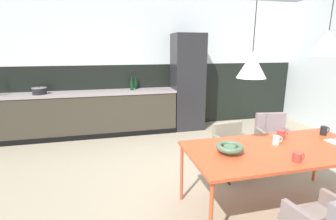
% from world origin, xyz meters
% --- Properties ---
extents(ground_plane, '(9.23, 9.23, 0.00)m').
position_xyz_m(ground_plane, '(0.00, 0.00, 0.00)').
color(ground_plane, tan).
extents(back_wall_splashback_dark, '(7.10, 0.12, 1.42)m').
position_xyz_m(back_wall_splashback_dark, '(0.00, 2.88, 0.71)').
color(back_wall_splashback_dark, black).
rests_on(back_wall_splashback_dark, ground).
extents(back_wall_panel_upper, '(7.10, 0.12, 1.42)m').
position_xyz_m(back_wall_panel_upper, '(0.00, 2.88, 2.13)').
color(back_wall_panel_upper, silver).
rests_on(back_wall_panel_upper, back_wall_splashback_dark).
extents(kitchen_counter, '(3.72, 0.63, 0.91)m').
position_xyz_m(kitchen_counter, '(-1.55, 2.52, 0.45)').
color(kitchen_counter, '#3A352B').
rests_on(kitchen_counter, ground).
extents(refrigerator_column, '(0.65, 0.60, 2.08)m').
position_xyz_m(refrigerator_column, '(0.64, 2.52, 1.04)').
color(refrigerator_column, '#232326').
rests_on(refrigerator_column, ground).
extents(dining_table, '(1.97, 0.94, 0.73)m').
position_xyz_m(dining_table, '(0.64, -0.62, 0.70)').
color(dining_table, '#D34E28').
rests_on(dining_table, ground).
extents(armchair_head_of_table, '(0.54, 0.53, 0.73)m').
position_xyz_m(armchair_head_of_table, '(0.57, 0.27, 0.49)').
color(armchair_head_of_table, gray).
rests_on(armchair_head_of_table, ground).
extents(armchair_near_window, '(0.55, 0.53, 0.81)m').
position_xyz_m(armchair_near_window, '(1.30, 0.35, 0.52)').
color(armchair_near_window, gray).
rests_on(armchair_near_window, ground).
extents(fruit_bowl, '(0.28, 0.28, 0.09)m').
position_xyz_m(fruit_bowl, '(0.06, -0.62, 0.80)').
color(fruit_bowl, '#4C704C').
rests_on(fruit_bowl, dining_table).
extents(mug_tall_blue, '(0.12, 0.08, 0.11)m').
position_xyz_m(mug_tall_blue, '(1.45, -0.38, 0.79)').
color(mug_tall_blue, black).
rests_on(mug_tall_blue, dining_table).
extents(mug_wide_latte, '(0.13, 0.08, 0.09)m').
position_xyz_m(mug_wide_latte, '(0.59, -0.94, 0.78)').
color(mug_wide_latte, '#B23D33').
rests_on(mug_wide_latte, dining_table).
extents(mug_short_terracotta, '(0.14, 0.09, 0.11)m').
position_xyz_m(mug_short_terracotta, '(0.84, -0.39, 0.79)').
color(mug_short_terracotta, '#B23D33').
rests_on(mug_short_terracotta, dining_table).
extents(mug_glass_clear, '(0.12, 0.07, 0.10)m').
position_xyz_m(mug_glass_clear, '(0.68, -0.52, 0.78)').
color(mug_glass_clear, white).
rests_on(mug_glass_clear, dining_table).
extents(cooking_pot, '(0.26, 0.26, 0.15)m').
position_xyz_m(cooking_pot, '(-2.37, 2.49, 0.97)').
color(cooking_pot, black).
rests_on(cooking_pot, kitchen_counter).
extents(bottle_spice_small, '(0.08, 0.08, 0.28)m').
position_xyz_m(bottle_spice_small, '(-0.58, 2.57, 1.01)').
color(bottle_spice_small, '#0F3319').
rests_on(bottle_spice_small, kitchen_counter).
extents(bottle_vinegar_dark, '(0.06, 0.06, 0.26)m').
position_xyz_m(bottle_vinegar_dark, '(-0.47, 2.74, 1.01)').
color(bottle_vinegar_dark, '#0F3319').
rests_on(bottle_vinegar_dark, kitchen_counter).
extents(pendant_lamp_over_table_near, '(0.28, 0.28, 1.30)m').
position_xyz_m(pendant_lamp_over_table_near, '(0.24, -0.61, 1.62)').
color(pendant_lamp_over_table_near, black).
extents(pendant_lamp_over_table_far, '(0.35, 0.35, 1.10)m').
position_xyz_m(pendant_lamp_over_table_far, '(1.03, -0.66, 1.82)').
color(pendant_lamp_over_table_far, black).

